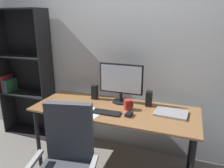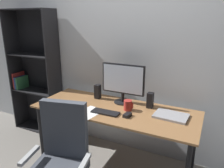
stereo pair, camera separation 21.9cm
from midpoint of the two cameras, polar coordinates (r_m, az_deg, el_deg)
The scene contains 12 objects.
ground_plane at distance 2.69m, azimuth -1.95°, elevation -21.19°, with size 12.00×12.00×0.00m, color gray.
back_wall at distance 2.62m, azimuth 2.05°, elevation 9.03°, with size 6.40×0.10×2.60m, color silver.
desk at distance 2.34m, azimuth -2.12°, elevation -8.38°, with size 1.76×0.69×0.74m.
monitor at distance 2.39m, azimuth -0.19°, elevation 0.80°, with size 0.50×0.20×0.45m.
keyboard at distance 2.19m, azimuth -4.38°, elevation -7.69°, with size 0.29×0.11×0.02m, color black.
mouse at distance 2.13m, azimuth 1.61°, elevation -8.17°, with size 0.06×0.10×0.03m, color black.
coffee_mug at distance 2.26m, azimuth 1.50°, elevation -5.58°, with size 0.10×0.09×0.11m.
laptop at distance 2.22m, azimuth 12.78°, elevation -7.66°, with size 0.32×0.23×0.02m, color #99999E.
speaker_left at distance 2.57m, azimuth -7.09°, elevation -2.20°, with size 0.06×0.07×0.17m, color black.
speaker_right at distance 2.35m, azimuth 7.22°, elevation -4.02°, with size 0.06×0.07×0.17m, color black.
paper_sheet at distance 2.21m, azimuth -8.78°, elevation -7.85°, with size 0.21×0.30×0.00m, color white.
bookshelf at distance 3.33m, azimuth -23.80°, elevation 2.06°, with size 0.77×0.28×1.79m.
Camera 1 is at (0.71, -1.99, 1.66)m, focal length 34.21 mm.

